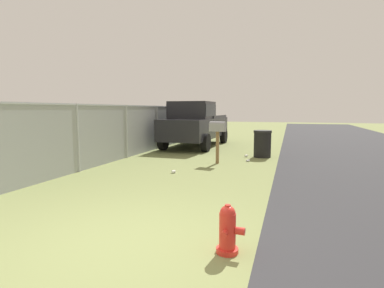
# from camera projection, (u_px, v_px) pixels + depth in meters

# --- Properties ---
(ground_plane) EXTENTS (80.00, 80.00, 0.00)m
(ground_plane) POSITION_uv_depth(u_px,v_px,m) (120.00, 246.00, 3.89)
(ground_plane) COLOR olive
(fire_hydrant) EXTENTS (0.38, 0.35, 0.60)m
(fire_hydrant) POSITION_uv_depth(u_px,v_px,m) (228.00, 230.00, 3.68)
(fire_hydrant) COLOR red
(fire_hydrant) RESTS_ON ground
(mailbox) EXTENTS (0.28, 0.54, 1.36)m
(mailbox) POSITION_uv_depth(u_px,v_px,m) (218.00, 130.00, 9.72)
(mailbox) COLOR brown
(mailbox) RESTS_ON ground
(pickup_truck) EXTENTS (5.28, 2.18, 2.09)m
(pickup_truck) POSITION_uv_depth(u_px,v_px,m) (195.00, 123.00, 14.19)
(pickup_truck) COLOR black
(pickup_truck) RESTS_ON ground
(trash_bin) EXTENTS (0.65, 0.65, 0.98)m
(trash_bin) POSITION_uv_depth(u_px,v_px,m) (262.00, 144.00, 11.10)
(trash_bin) COLOR black
(trash_bin) RESTS_ON ground
(fence_section) EXTENTS (13.36, 0.07, 1.90)m
(fence_section) POSITION_uv_depth(u_px,v_px,m) (143.00, 127.00, 12.21)
(fence_section) COLOR #9EA3A8
(fence_section) RESTS_ON ground
(litter_cup_near_hydrant) EXTENTS (0.13, 0.13, 0.08)m
(litter_cup_near_hydrant) POSITION_uv_depth(u_px,v_px,m) (174.00, 172.00, 8.35)
(litter_cup_near_hydrant) COLOR white
(litter_cup_near_hydrant) RESTS_ON ground
(litter_cup_midfield_b) EXTENTS (0.13, 0.13, 0.08)m
(litter_cup_midfield_b) POSITION_uv_depth(u_px,v_px,m) (246.00, 156.00, 11.19)
(litter_cup_midfield_b) COLOR white
(litter_cup_midfield_b) RESTS_ON ground
(litter_can_midfield_a) EXTENTS (0.13, 0.13, 0.07)m
(litter_can_midfield_a) POSITION_uv_depth(u_px,v_px,m) (248.00, 161.00, 10.17)
(litter_can_midfield_a) COLOR silver
(litter_can_midfield_a) RESTS_ON ground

